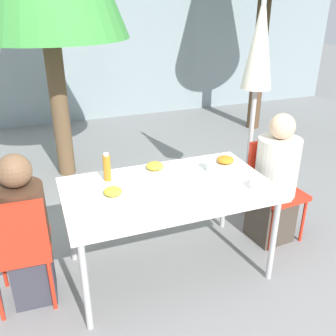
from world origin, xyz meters
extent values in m
plane|color=gray|center=(0.00, 0.00, 0.00)|extent=(24.00, 24.00, 0.00)
cube|color=#89999E|center=(0.00, 4.30, 1.50)|extent=(10.00, 0.20, 3.00)
cube|color=white|center=(0.00, 0.00, 0.72)|extent=(1.50, 0.88, 0.04)
cylinder|color=#B7B7B7|center=(-0.69, -0.38, 0.35)|extent=(0.04, 0.04, 0.70)
cylinder|color=#B7B7B7|center=(0.69, -0.38, 0.35)|extent=(0.04, 0.04, 0.70)
cylinder|color=#B7B7B7|center=(-0.69, 0.38, 0.35)|extent=(0.04, 0.04, 0.70)
cylinder|color=#B7B7B7|center=(0.69, 0.38, 0.35)|extent=(0.04, 0.04, 0.70)
cube|color=red|center=(-1.05, 0.05, 0.43)|extent=(0.42, 0.42, 0.04)
cube|color=red|center=(-1.06, -0.13, 0.66)|extent=(0.40, 0.06, 0.42)
cylinder|color=red|center=(-1.21, 0.23, 0.21)|extent=(0.03, 0.03, 0.41)
cylinder|color=red|center=(-0.87, 0.22, 0.21)|extent=(0.03, 0.03, 0.41)
cylinder|color=red|center=(-0.89, -0.12, 0.21)|extent=(0.03, 0.03, 0.41)
cube|color=#383842|center=(-1.00, 0.05, 0.23)|extent=(0.29, 0.29, 0.45)
cylinder|color=#472D1E|center=(-1.00, 0.05, 0.68)|extent=(0.31, 0.31, 0.44)
sphere|color=brown|center=(-1.00, 0.05, 1.01)|extent=(0.22, 0.22, 0.22)
cube|color=red|center=(1.05, 0.09, 0.43)|extent=(0.43, 0.43, 0.04)
cube|color=red|center=(1.04, 0.27, 0.66)|extent=(0.40, 0.07, 0.42)
cylinder|color=red|center=(1.23, -0.07, 0.21)|extent=(0.03, 0.03, 0.41)
cylinder|color=red|center=(0.89, -0.10, 0.21)|extent=(0.03, 0.03, 0.41)
cylinder|color=red|center=(1.21, 0.27, 0.21)|extent=(0.03, 0.03, 0.41)
cylinder|color=red|center=(0.87, 0.24, 0.21)|extent=(0.03, 0.03, 0.41)
cube|color=#473D33|center=(1.00, 0.08, 0.23)|extent=(0.34, 0.34, 0.45)
cylinder|color=beige|center=(1.00, 0.08, 0.70)|extent=(0.35, 0.35, 0.49)
sphere|color=beige|center=(1.00, 0.08, 1.05)|extent=(0.21, 0.21, 0.21)
cylinder|color=#333333|center=(1.11, 0.67, 0.03)|extent=(0.36, 0.36, 0.05)
cylinder|color=#BCBCBC|center=(1.11, 0.67, 1.02)|extent=(0.04, 0.04, 2.05)
cone|color=beige|center=(1.11, 0.67, 1.63)|extent=(0.28, 0.28, 0.82)
cylinder|color=white|center=(0.00, 0.29, 0.74)|extent=(0.25, 0.25, 0.01)
ellipsoid|color=gold|center=(0.00, 0.29, 0.78)|extent=(0.14, 0.14, 0.05)
cylinder|color=white|center=(-0.40, 0.00, 0.74)|extent=(0.23, 0.23, 0.01)
ellipsoid|color=gold|center=(-0.40, 0.00, 0.78)|extent=(0.13, 0.13, 0.05)
cylinder|color=white|center=(0.58, 0.21, 0.74)|extent=(0.25, 0.25, 0.01)
ellipsoid|color=orange|center=(0.58, 0.21, 0.78)|extent=(0.14, 0.14, 0.06)
cylinder|color=#B7751E|center=(-0.38, 0.26, 0.84)|extent=(0.06, 0.06, 0.20)
cylinder|color=white|center=(-0.38, 0.26, 0.94)|extent=(0.04, 0.04, 0.02)
cylinder|color=silver|center=(0.41, 0.14, 0.79)|extent=(0.07, 0.07, 0.10)
cylinder|color=white|center=(0.61, -0.26, 0.77)|extent=(0.15, 0.15, 0.06)
cylinder|color=brown|center=(2.56, 2.83, 0.97)|extent=(0.20, 0.20, 1.95)
cylinder|color=brown|center=(-0.54, 2.11, 0.79)|extent=(0.20, 0.20, 1.58)
camera|label=1|loc=(-0.84, -2.25, 1.99)|focal=40.00mm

